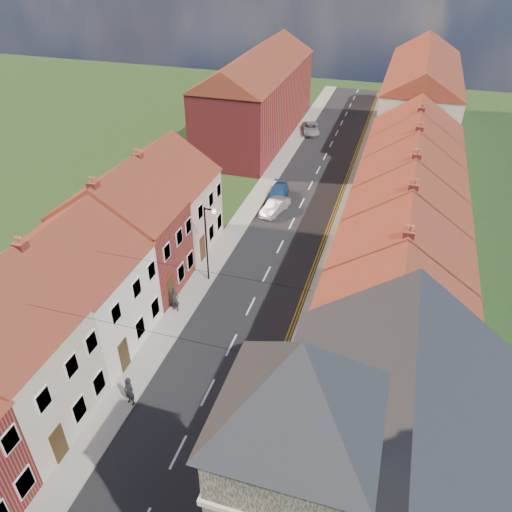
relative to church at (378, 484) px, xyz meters
The scene contains 22 objects.
road 28.87m from the church, 109.33° to the left, with size 7.00×90.00×0.02m, color black.
pavement_left 30.57m from the church, 117.29° to the left, with size 1.80×90.00×0.12m, color #9D988E.
pavement_right 27.75m from the church, 100.53° to the left, with size 1.80×90.00×0.12m, color #9D988E.
church is the anchor object (origin of this frame).
cottage_r_tudor 9.48m from the church, 90.57° to the left, with size 8.30×5.20×9.00m.
cottage_r_white_near 14.84m from the church, 90.23° to the left, with size 8.30×6.00×9.00m.
cottage_r_cream_mid 20.22m from the church, 90.17° to the left, with size 8.30×5.20×9.00m.
cottage_r_pink 25.61m from the church, 90.13° to the left, with size 8.30×6.00×9.00m.
cottage_r_white_far 31.00m from the church, 90.11° to the left, with size 8.30×5.20×9.00m.
cottage_r_cream_far 36.40m from the church, 90.09° to the left, with size 8.30×6.00×9.00m.
cottage_l_white 20.61m from the church, 155.20° to the left, with size 8.30×6.90×8.80m.
cottage_l_brick_mid 23.81m from the church, 141.73° to the left, with size 8.30×5.70×9.10m.
cottage_l_pink 27.78m from the church, 132.28° to the left, with size 8.30×6.30×8.80m.
block_right_far 51.68m from the church, 90.07° to the left, with size 8.30×24.20×10.50m.
block_left_far 50.27m from the church, 111.79° to the left, with size 8.30×24.20×10.50m.
lamppost 21.38m from the church, 128.30° to the left, with size 0.88×0.15×6.00m.
car_mid 30.81m from the church, 111.92° to the left, with size 1.30×3.72×1.23m, color #A6A9AE.
car_far 33.26m from the church, 110.93° to the left, with size 1.73×4.26×1.24m, color navy.
car_distant 51.50m from the church, 104.19° to the left, with size 1.99×4.32×1.20m, color #B7BBC0.
pedestrian_left 14.69m from the church, 160.27° to the left, with size 0.67×0.44×1.84m, color black.
pedestrian_right 9.24m from the church, 127.81° to the left, with size 0.83×0.65×1.71m, color black.
pedestrian_left_b 19.56m from the church, 137.99° to the left, with size 0.65×0.43×1.78m, color black.
Camera 1 is at (8.25, -7.49, 22.07)m, focal length 35.00 mm.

